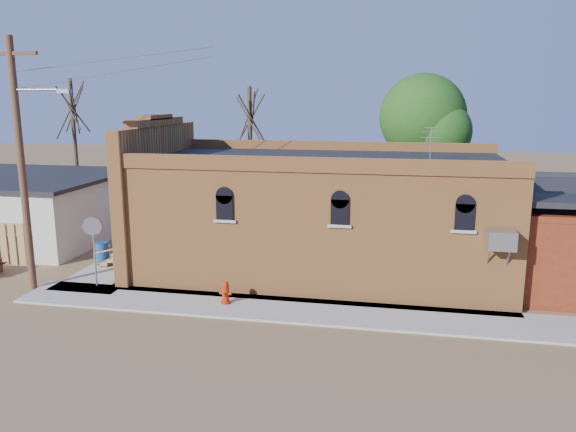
% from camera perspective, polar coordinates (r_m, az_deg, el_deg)
% --- Properties ---
extents(ground, '(120.00, 120.00, 0.00)m').
position_cam_1_polar(ground, '(18.40, -5.06, -10.27)').
color(ground, brown).
rests_on(ground, ground).
extents(sidewalk_south, '(19.00, 2.20, 0.08)m').
position_cam_1_polar(sidewalk_south, '(18.87, 0.15, -9.51)').
color(sidewalk_south, '#9E9991').
rests_on(sidewalk_south, ground).
extents(sidewalk_west, '(2.60, 10.00, 0.08)m').
position_cam_1_polar(sidewalk_west, '(25.89, -14.86, -3.89)').
color(sidewalk_west, '#9E9991').
rests_on(sidewalk_west, ground).
extents(brick_bar, '(16.40, 7.97, 6.30)m').
position_cam_1_polar(brick_bar, '(22.54, 2.73, 0.17)').
color(brick_bar, '#CB7E3E').
rests_on(brick_bar, ground).
extents(utility_pole, '(3.12, 0.26, 9.00)m').
position_cam_1_polar(utility_pole, '(21.92, -25.38, 5.13)').
color(utility_pole, '#482A1C').
rests_on(utility_pole, ground).
extents(tree_bare_near, '(2.80, 2.80, 7.65)m').
position_cam_1_polar(tree_bare_near, '(30.37, -3.91, 10.12)').
color(tree_bare_near, '#493B29').
rests_on(tree_bare_near, ground).
extents(tree_bare_far, '(2.80, 2.80, 8.16)m').
position_cam_1_polar(tree_bare_far, '(35.70, -21.09, 10.28)').
color(tree_bare_far, '#493B29').
rests_on(tree_bare_far, ground).
extents(tree_leafy, '(4.40, 4.40, 8.15)m').
position_cam_1_polar(tree_leafy, '(29.87, 13.53, 9.73)').
color(tree_leafy, '#493B29').
rests_on(tree_leafy, ground).
extents(fire_hydrant, '(0.44, 0.42, 0.78)m').
position_cam_1_polar(fire_hydrant, '(19.31, -6.36, -7.73)').
color(fire_hydrant, '#A32309').
rests_on(fire_hydrant, sidewalk_south).
extents(stop_sign, '(0.69, 0.30, 2.63)m').
position_cam_1_polar(stop_sign, '(21.66, -19.19, -1.62)').
color(stop_sign, gray).
rests_on(stop_sign, sidewalk_south).
extents(trash_barrel, '(0.71, 0.71, 0.87)m').
position_cam_1_polar(trash_barrel, '(25.05, -18.35, -3.52)').
color(trash_barrel, navy).
rests_on(trash_barrel, sidewalk_west).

